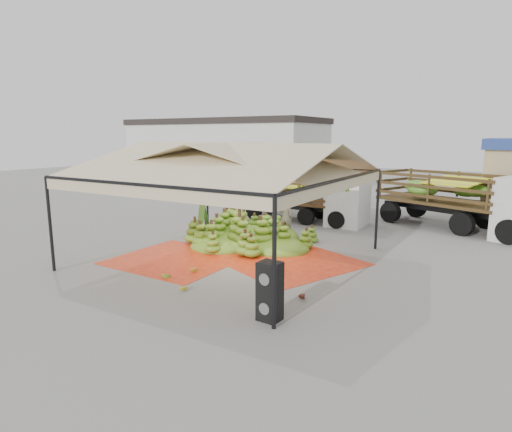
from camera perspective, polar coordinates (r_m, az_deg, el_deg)
The scene contains 17 objects.
ground at distance 15.06m, azimuth -3.63°, elevation -5.70°, with size 90.00×90.00×0.00m, color slate.
canopy_tent at distance 14.48m, azimuth -3.79°, elevation 6.92°, with size 8.10×8.10×4.00m.
building_white at distance 31.69m, azimuth -4.09°, elevation 7.91°, with size 14.30×6.30×5.40m.
tarp_left at distance 15.24m, azimuth -10.47°, elevation -5.64°, with size 4.05×3.86×0.01m, color #D64914.
tarp_right at distance 14.73m, azimuth 4.70°, elevation -6.07°, with size 3.91×4.11×0.01m, color #E14A15.
banana_heap at distance 17.12m, azimuth -1.36°, elevation -1.41°, with size 6.13×5.03×1.31m, color #54841B.
hand_yellow_a at distance 12.23m, azimuth -9.99°, elevation -9.30°, with size 0.43×0.36×0.20m, color gold.
hand_yellow_b at distance 13.79m, azimuth -8.55°, elevation -6.92°, with size 0.46×0.37×0.21m, color gold.
hand_red_a at distance 13.18m, azimuth 2.44°, elevation -7.59°, with size 0.50×0.41×0.23m, color #5A2514.
hand_red_b at distance 11.53m, azimuth 5.69°, elevation -10.45°, with size 0.43×0.35×0.20m, color #5B2714.
hand_green at distance 13.42m, azimuth -11.90°, elevation -7.61°, with size 0.38×0.31×0.17m, color #4C6E17.
hanging_bunches at distance 14.22m, azimuth 3.26°, elevation 4.11°, with size 4.74×0.24×0.20m.
speaker_stack at distance 10.03m, azimuth 1.85°, elevation -10.02°, with size 0.54×0.48×1.41m.
banana_leaves at distance 17.35m, azimuth -5.99°, elevation -3.53°, with size 0.96×1.36×3.70m, color #31691C, non-canonical shape.
vendor at distance 18.43m, azimuth 4.00°, elevation -0.09°, with size 0.59×0.38×1.61m, color gray.
truck_left at distance 21.47m, azimuth 7.12°, elevation 2.72°, with size 6.14×2.20×2.10m.
truck_right at distance 21.34m, azimuth 26.65°, elevation 2.43°, with size 7.97×5.14×2.59m.
Camera 1 is at (8.29, -11.83, 4.25)m, focal length 30.00 mm.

